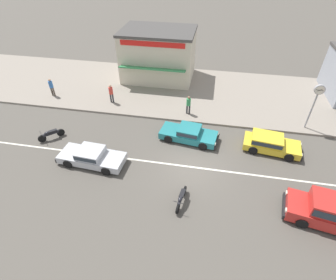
{
  "coord_description": "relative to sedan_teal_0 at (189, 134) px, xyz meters",
  "views": [
    {
      "loc": [
        0.67,
        -12.14,
        11.94
      ],
      "look_at": [
        -1.85,
        1.48,
        0.8
      ],
      "focal_mm": 28.0,
      "sensor_mm": 36.0,
      "label": 1
    }
  ],
  "objects": [
    {
      "name": "lane_centre_stripe",
      "position": [
        0.56,
        -2.81,
        -0.53
      ],
      "size": [
        50.4,
        0.14,
        0.01
      ],
      "primitive_type": "cube",
      "color": "silver",
      "rests_on": "ground"
    },
    {
      "name": "shopfront_mid_block",
      "position": [
        -4.24,
        9.52,
        1.96
      ],
      "size": [
        6.87,
        5.69,
        4.67
      ],
      "color": "beige",
      "rests_on": "kerb_strip"
    },
    {
      "name": "street_clock",
      "position": [
        8.56,
        2.92,
        2.32
      ],
      "size": [
        0.71,
        0.22,
        3.56
      ],
      "color": "#9E9EA3",
      "rests_on": "kerb_strip"
    },
    {
      "name": "motorcycle_1",
      "position": [
        -9.84,
        -1.74,
        -0.11
      ],
      "size": [
        1.43,
        1.38,
        0.8
      ],
      "color": "black",
      "rests_on": "ground"
    },
    {
      "name": "sedan_silver_2",
      "position": [
        -5.92,
        -3.55,
        0.0
      ],
      "size": [
        4.44,
        1.98,
        1.06
      ],
      "color": "#B7BABF",
      "rests_on": "ground"
    },
    {
      "name": "pedestrian_near_clock",
      "position": [
        -12.84,
        3.95,
        0.57
      ],
      "size": [
        0.34,
        0.34,
        1.64
      ],
      "color": "#4C4238",
      "rests_on": "kerb_strip"
    },
    {
      "name": "kerb_strip",
      "position": [
        0.56,
        7.12,
        -0.46
      ],
      "size": [
        68.0,
        10.0,
        0.15
      ],
      "primitive_type": "cube",
      "color": "gray",
      "rests_on": "ground"
    },
    {
      "name": "ground_plane",
      "position": [
        0.56,
        -2.81,
        -0.53
      ],
      "size": [
        160.0,
        160.0,
        0.0
      ],
      "primitive_type": "plane",
      "color": "#544F47"
    },
    {
      "name": "sedan_teal_0",
      "position": [
        0.0,
        0.0,
        0.0
      ],
      "size": [
        4.32,
        2.18,
        1.06
      ],
      "color": "teal",
      "rests_on": "ground"
    },
    {
      "name": "pedestrian_mid_kerb",
      "position": [
        -0.45,
        3.21,
        0.54
      ],
      "size": [
        0.34,
        0.34,
        1.59
      ],
      "color": "#333338",
      "rests_on": "kerb_strip"
    },
    {
      "name": "motorcycle_2",
      "position": [
        0.28,
        -5.76,
        -0.11
      ],
      "size": [
        0.56,
        1.86,
        0.8
      ],
      "color": "black",
      "rests_on": "ground"
    },
    {
      "name": "pedestrian_by_shop",
      "position": [
        -7.19,
        3.8,
        0.58
      ],
      "size": [
        0.34,
        0.34,
        1.66
      ],
      "color": "#333338",
      "rests_on": "kerb_strip"
    },
    {
      "name": "hatchback_yellow_3",
      "position": [
        5.58,
        -0.11,
        0.06
      ],
      "size": [
        4.0,
        2.16,
        1.1
      ],
      "color": "yellow",
      "rests_on": "ground"
    }
  ]
}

